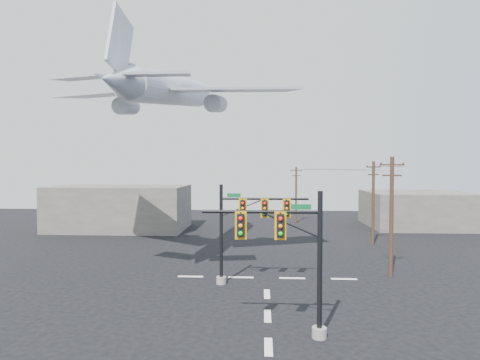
# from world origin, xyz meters

# --- Properties ---
(ground) EXTENTS (120.00, 120.00, 0.00)m
(ground) POSITION_xyz_m (0.00, 0.00, 0.00)
(ground) COLOR black
(ground) RESTS_ON ground
(lane_markings) EXTENTS (14.00, 21.20, 0.01)m
(lane_markings) POSITION_xyz_m (0.00, 5.33, 0.01)
(lane_markings) COLOR white
(lane_markings) RESTS_ON ground
(signal_mast_near) EXTENTS (6.37, 0.82, 7.50)m
(signal_mast_near) POSITION_xyz_m (1.33, 1.12, 3.98)
(signal_mast_near) COLOR gray
(signal_mast_near) RESTS_ON ground
(signal_mast_far) EXTENTS (6.78, 0.81, 7.40)m
(signal_mast_far) POSITION_xyz_m (-1.77, 10.15, 4.17)
(signal_mast_far) COLOR gray
(signal_mast_far) RESTS_ON ground
(utility_pole_a) EXTENTS (1.90, 0.32, 9.49)m
(utility_pole_a) POSITION_xyz_m (9.87, 13.07, 4.96)
(utility_pole_a) COLOR #42281C
(utility_pole_a) RESTS_ON ground
(utility_pole_b) EXTENTS (1.76, 0.88, 9.28)m
(utility_pole_b) POSITION_xyz_m (11.86, 25.73, 4.85)
(utility_pole_b) COLOR #42281C
(utility_pole_b) RESTS_ON ground
(utility_pole_c) EXTENTS (1.75, 0.50, 8.64)m
(utility_pole_c) POSITION_xyz_m (4.80, 43.03, 4.52)
(utility_pole_c) COLOR #42281C
(utility_pole_c) RESTS_ON ground
(power_lines) EXTENTS (8.70, 29.97, 0.43)m
(power_lines) POSITION_xyz_m (9.36, 28.28, 8.46)
(power_lines) COLOR black
(airliner) EXTENTS (23.90, 25.32, 6.63)m
(airliner) POSITION_xyz_m (-8.75, 17.43, 15.67)
(airliner) COLOR silver
(building_left) EXTENTS (18.00, 10.00, 6.00)m
(building_left) POSITION_xyz_m (-20.00, 35.00, 3.00)
(building_left) COLOR slate
(building_left) RESTS_ON ground
(building_right) EXTENTS (14.00, 12.00, 5.00)m
(building_right) POSITION_xyz_m (22.00, 40.00, 2.50)
(building_right) COLOR slate
(building_right) RESTS_ON ground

